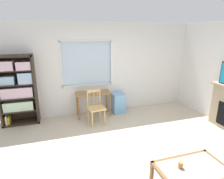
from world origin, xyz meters
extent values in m
cube|color=beige|center=(0.00, 0.00, -0.01)|extent=(6.57, 5.84, 0.02)
cube|color=silver|center=(0.00, 2.42, 0.42)|extent=(5.57, 0.12, 0.84)
cube|color=silver|center=(0.00, 2.42, 2.36)|extent=(5.57, 0.12, 0.50)
cube|color=silver|center=(-1.94, 2.42, 1.48)|extent=(1.69, 0.12, 1.27)
cube|color=silver|center=(1.56, 2.42, 1.48)|extent=(2.45, 0.12, 1.27)
cube|color=silver|center=(-0.38, 2.43, 1.48)|extent=(1.43, 0.02, 1.27)
cube|color=white|center=(-0.38, 2.36, 0.86)|extent=(1.49, 0.06, 0.03)
cube|color=white|center=(-0.38, 2.36, 2.10)|extent=(1.49, 0.06, 0.03)
cube|color=white|center=(-1.10, 2.36, 1.48)|extent=(0.03, 0.06, 1.27)
cube|color=white|center=(0.33, 2.36, 1.48)|extent=(0.03, 0.06, 1.27)
cube|color=#2D2319|center=(-1.79, 2.17, 0.90)|extent=(0.05, 0.38, 1.80)
cube|color=#2D2319|center=(-2.22, 2.17, 1.78)|extent=(0.90, 0.38, 0.05)
cube|color=#2D2319|center=(-2.22, 2.17, 0.03)|extent=(0.90, 0.38, 0.05)
cube|color=#2D2319|center=(-2.22, 2.35, 0.90)|extent=(0.90, 0.02, 1.80)
cube|color=#2D2319|center=(-2.22, 2.17, 0.38)|extent=(0.85, 0.36, 0.02)
cube|color=#2D2319|center=(-2.22, 2.17, 0.73)|extent=(0.85, 0.36, 0.02)
cube|color=#2D2319|center=(-2.22, 2.17, 1.08)|extent=(0.85, 0.36, 0.02)
cube|color=#2D2319|center=(-2.22, 2.17, 1.43)|extent=(0.85, 0.36, 0.02)
cube|color=#B7D6B2|center=(-2.24, 2.16, 0.51)|extent=(0.71, 0.28, 0.24)
cube|color=beige|center=(-2.22, 2.16, 0.87)|extent=(0.74, 0.28, 0.26)
cube|color=#9EBCDB|center=(-2.41, 2.16, 1.19)|extent=(0.33, 0.27, 0.21)
cube|color=#9EBCDB|center=(-1.99, 2.16, 1.23)|extent=(0.33, 0.31, 0.28)
cube|color=beige|center=(-2.41, 2.16, 1.55)|extent=(0.37, 0.32, 0.23)
cube|color=beige|center=(-1.99, 2.16, 1.54)|extent=(0.33, 0.33, 0.20)
cube|color=orange|center=(-2.59, 2.15, 0.14)|extent=(0.03, 0.22, 0.18)
cube|color=white|center=(-2.56, 2.15, 0.17)|extent=(0.03, 0.30, 0.24)
cube|color=yellow|center=(-2.52, 2.15, 0.15)|extent=(0.02, 0.23, 0.19)
cube|color=yellow|center=(-2.50, 2.15, 0.15)|extent=(0.02, 0.22, 0.21)
cube|color=olive|center=(-0.29, 2.07, 0.69)|extent=(0.98, 0.46, 0.03)
cylinder|color=olive|center=(-0.73, 1.89, 0.34)|extent=(0.04, 0.04, 0.68)
cylinder|color=olive|center=(0.15, 1.89, 0.34)|extent=(0.04, 0.04, 0.68)
cylinder|color=olive|center=(-0.73, 2.25, 0.34)|extent=(0.04, 0.04, 0.68)
cylinder|color=olive|center=(0.15, 2.25, 0.34)|extent=(0.04, 0.04, 0.68)
cube|color=tan|center=(-0.33, 1.52, 0.45)|extent=(0.47, 0.46, 0.04)
cylinder|color=tan|center=(-0.48, 1.34, 0.22)|extent=(0.04, 0.04, 0.43)
cylinder|color=tan|center=(-0.14, 1.39, 0.22)|extent=(0.04, 0.04, 0.43)
cylinder|color=tan|center=(-0.53, 1.66, 0.22)|extent=(0.04, 0.04, 0.43)
cylinder|color=tan|center=(-0.19, 1.71, 0.22)|extent=(0.04, 0.04, 0.43)
cylinder|color=tan|center=(-0.53, 1.66, 0.68)|extent=(0.04, 0.04, 0.45)
cylinder|color=tan|center=(-0.19, 1.71, 0.68)|extent=(0.04, 0.04, 0.45)
cube|color=tan|center=(-0.36, 1.68, 0.87)|extent=(0.36, 0.09, 0.06)
cylinder|color=tan|center=(-0.46, 1.67, 0.65)|extent=(0.02, 0.02, 0.35)
cylinder|color=tan|center=(-0.36, 1.68, 0.65)|extent=(0.02, 0.02, 0.35)
cylinder|color=tan|center=(-0.25, 1.70, 0.65)|extent=(0.02, 0.02, 0.35)
cube|color=#72ADDB|center=(0.47, 2.12, 0.29)|extent=(0.35, 0.40, 0.58)
cube|color=#8C9E99|center=(0.53, -1.07, 0.40)|extent=(0.94, 0.57, 0.02)
cube|color=brown|center=(0.53, -0.76, 0.39)|extent=(1.04, 0.05, 0.05)
cube|color=brown|center=(0.03, -1.07, 0.39)|extent=(0.05, 0.67, 0.05)
cube|color=brown|center=(1.02, -1.07, 0.39)|extent=(0.05, 0.67, 0.05)
cube|color=brown|center=(0.03, -0.76, 0.18)|extent=(0.05, 0.05, 0.36)
cube|color=brown|center=(1.02, -0.76, 0.18)|extent=(0.05, 0.05, 0.36)
cylinder|color=orange|center=(0.36, -1.00, 0.46)|extent=(0.07, 0.07, 0.09)
camera|label=1|loc=(-1.30, -2.95, 2.31)|focal=30.53mm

